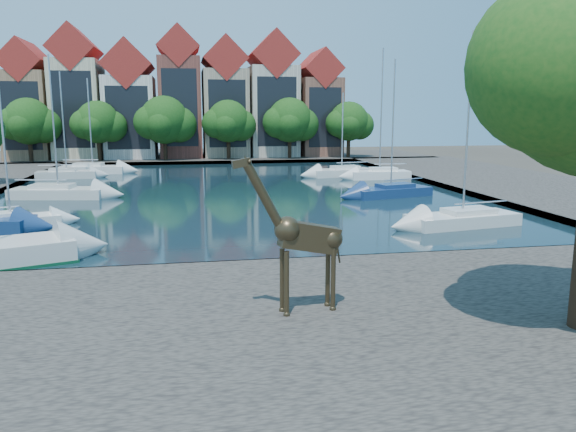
# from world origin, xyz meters

# --- Properties ---
(ground) EXTENTS (160.00, 160.00, 0.00)m
(ground) POSITION_xyz_m (0.00, 0.00, 0.00)
(ground) COLOR #38332B
(ground) RESTS_ON ground
(water_basin) EXTENTS (38.00, 50.00, 0.08)m
(water_basin) POSITION_xyz_m (0.00, 24.00, 0.04)
(water_basin) COLOR black
(water_basin) RESTS_ON ground
(near_quay) EXTENTS (50.00, 14.00, 0.50)m
(near_quay) POSITION_xyz_m (0.00, -7.00, 0.25)
(near_quay) COLOR #4D4A43
(near_quay) RESTS_ON ground
(far_quay) EXTENTS (60.00, 16.00, 0.50)m
(far_quay) POSITION_xyz_m (0.00, 56.00, 0.25)
(far_quay) COLOR #4D4A43
(far_quay) RESTS_ON ground
(right_quay) EXTENTS (14.00, 52.00, 0.50)m
(right_quay) POSITION_xyz_m (25.00, 24.00, 0.25)
(right_quay) COLOR #4D4A43
(right_quay) RESTS_ON ground
(townhouse_west_end) EXTENTS (5.44, 9.18, 14.93)m
(townhouse_west_end) POSITION_xyz_m (-23.00, 55.99, 7.36)
(townhouse_west_end) COLOR #967252
(townhouse_west_end) RESTS_ON far_quay
(townhouse_west_mid) EXTENTS (5.94, 9.18, 16.79)m
(townhouse_west_mid) POSITION_xyz_m (-17.00, 55.99, 8.23)
(townhouse_west_mid) COLOR beige
(townhouse_west_mid) RESTS_ON far_quay
(townhouse_west_inner) EXTENTS (6.43, 9.18, 15.15)m
(townhouse_west_inner) POSITION_xyz_m (-10.50, 55.99, 7.35)
(townhouse_west_inner) COLOR silver
(townhouse_west_inner) RESTS_ON far_quay
(townhouse_center) EXTENTS (5.44, 9.18, 16.93)m
(townhouse_center) POSITION_xyz_m (-4.00, 55.99, 8.36)
(townhouse_center) COLOR brown
(townhouse_center) RESTS_ON far_quay
(townhouse_east_inner) EXTENTS (5.94, 9.18, 15.79)m
(townhouse_east_inner) POSITION_xyz_m (2.00, 55.99, 7.73)
(townhouse_east_inner) COLOR tan
(townhouse_east_inner) RESTS_ON far_quay
(townhouse_east_mid) EXTENTS (6.43, 9.18, 16.65)m
(townhouse_east_mid) POSITION_xyz_m (8.50, 55.99, 8.10)
(townhouse_east_mid) COLOR beige
(townhouse_east_mid) RESTS_ON far_quay
(townhouse_east_end) EXTENTS (5.44, 9.18, 14.43)m
(townhouse_east_end) POSITION_xyz_m (15.00, 55.99, 7.11)
(townhouse_east_end) COLOR brown
(townhouse_east_end) RESTS_ON far_quay
(far_tree_far_west) EXTENTS (7.28, 5.60, 7.68)m
(far_tree_far_west) POSITION_xyz_m (-21.90, 50.49, 5.18)
(far_tree_far_west) COLOR #332114
(far_tree_far_west) RESTS_ON far_quay
(far_tree_west) EXTENTS (6.76, 5.20, 7.36)m
(far_tree_west) POSITION_xyz_m (-13.91, 50.49, 5.08)
(far_tree_west) COLOR #332114
(far_tree_west) RESTS_ON far_quay
(far_tree_mid_west) EXTENTS (7.80, 6.00, 8.00)m
(far_tree_mid_west) POSITION_xyz_m (-5.89, 50.49, 5.29)
(far_tree_mid_west) COLOR #332114
(far_tree_mid_west) RESTS_ON far_quay
(far_tree_mid_east) EXTENTS (7.02, 5.40, 7.52)m
(far_tree_mid_east) POSITION_xyz_m (2.10, 50.49, 5.13)
(far_tree_mid_east) COLOR #332114
(far_tree_mid_east) RESTS_ON far_quay
(far_tree_east) EXTENTS (7.54, 5.80, 7.84)m
(far_tree_east) POSITION_xyz_m (10.11, 50.49, 5.24)
(far_tree_east) COLOR #332114
(far_tree_east) RESTS_ON far_quay
(far_tree_far_east) EXTENTS (6.76, 5.20, 7.36)m
(far_tree_far_east) POSITION_xyz_m (18.09, 50.49, 5.08)
(far_tree_far_east) COLOR #332114
(far_tree_far_east) RESTS_ON far_quay
(giraffe_statue) EXTENTS (3.31, 0.87, 4.73)m
(giraffe_statue) POSITION_xyz_m (-0.10, -6.36, 2.83)
(giraffe_statue) COLOR #392E1C
(giraffe_statue) RESTS_ON near_quay
(sailboat_left_a) EXTENTS (5.40, 3.31, 9.77)m
(sailboat_left_a) POSITION_xyz_m (-13.13, 10.55, 0.61)
(sailboat_left_a) COLOR white
(sailboat_left_a) RESTS_ON water_basin
(sailboat_left_c) EXTENTS (7.21, 3.59, 10.53)m
(sailboat_left_c) POSITION_xyz_m (-13.01, 22.08, 0.65)
(sailboat_left_c) COLOR silver
(sailboat_left_c) RESTS_ON water_basin
(sailboat_left_d) EXTENTS (5.63, 2.14, 10.18)m
(sailboat_left_d) POSITION_xyz_m (-15.00, 35.44, 0.64)
(sailboat_left_d) COLOR silver
(sailboat_left_d) RESTS_ON water_basin
(sailboat_left_e) EXTENTS (6.92, 3.18, 9.83)m
(sailboat_left_e) POSITION_xyz_m (-13.22, 39.83, 0.66)
(sailboat_left_e) COLOR silver
(sailboat_left_e) RESTS_ON water_basin
(sailboat_right_a) EXTENTS (6.79, 3.36, 10.73)m
(sailboat_right_a) POSITION_xyz_m (12.00, 6.79, 0.62)
(sailboat_right_a) COLOR silver
(sailboat_right_a) RESTS_ON water_basin
(sailboat_right_b) EXTENTS (6.67, 3.73, 10.26)m
(sailboat_right_b) POSITION_xyz_m (12.00, 18.32, 0.61)
(sailboat_right_b) COLOR navy
(sailboat_right_b) RESTS_ON water_basin
(sailboat_right_c) EXTENTS (5.79, 2.12, 12.29)m
(sailboat_right_c) POSITION_xyz_m (15.00, 29.44, 0.72)
(sailboat_right_c) COLOR white
(sailboat_right_c) RESTS_ON water_basin
(sailboat_right_d) EXTENTS (6.61, 3.32, 8.27)m
(sailboat_right_d) POSITION_xyz_m (12.00, 32.28, 0.63)
(sailboat_right_d) COLOR silver
(sailboat_right_d) RESTS_ON water_basin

